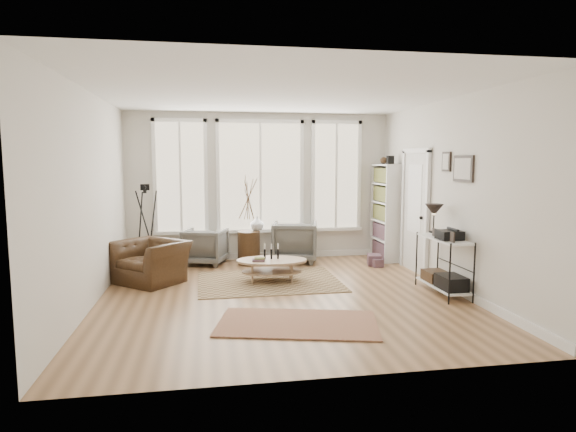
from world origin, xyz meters
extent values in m
plane|color=#9C724B|center=(0.00, 0.00, 0.00)|extent=(5.50, 5.50, 0.00)
plane|color=white|center=(0.00, 0.00, 2.90)|extent=(5.50, 5.50, 0.00)
cube|color=silver|center=(0.00, 2.75, 1.45)|extent=(5.20, 0.04, 2.90)
cube|color=silver|center=(0.00, -2.75, 1.45)|extent=(5.20, 0.04, 2.90)
cube|color=silver|center=(-2.60, 0.00, 1.45)|extent=(0.04, 5.50, 2.90)
cube|color=silver|center=(2.60, 0.00, 1.45)|extent=(0.04, 5.50, 2.90)
cube|color=white|center=(0.00, 2.74, 0.06)|extent=(5.10, 0.04, 0.12)
cube|color=white|center=(2.58, 0.00, 0.06)|extent=(0.03, 5.40, 0.12)
cube|color=#D3BF8C|center=(0.00, 2.73, 1.65)|extent=(1.60, 0.03, 2.10)
cube|color=#D3BF8C|center=(-1.55, 2.73, 1.65)|extent=(0.90, 0.03, 2.10)
cube|color=#D3BF8C|center=(1.55, 2.73, 1.65)|extent=(0.90, 0.03, 2.10)
cube|color=white|center=(0.00, 2.71, 1.65)|extent=(1.74, 0.06, 2.24)
cube|color=white|center=(-1.55, 2.71, 1.65)|extent=(1.04, 0.06, 2.24)
cube|color=white|center=(1.55, 2.71, 1.65)|extent=(1.04, 0.06, 2.24)
cube|color=white|center=(0.00, 2.69, 0.57)|extent=(4.10, 0.12, 0.06)
cube|color=silver|center=(2.58, 1.15, 1.05)|extent=(0.04, 0.88, 2.10)
cube|color=white|center=(2.56, 1.15, 1.30)|extent=(0.01, 0.55, 1.20)
cube|color=white|center=(2.56, 0.66, 1.05)|extent=(0.06, 0.08, 2.18)
cube|color=white|center=(2.56, 1.64, 1.05)|extent=(0.06, 0.08, 2.18)
cube|color=white|center=(2.56, 1.15, 2.14)|extent=(0.06, 1.06, 0.08)
sphere|color=black|center=(2.53, 0.82, 1.00)|extent=(0.06, 0.06, 0.06)
cube|color=white|center=(2.43, 1.81, 0.95)|extent=(0.30, 0.03, 1.90)
cube|color=white|center=(2.43, 2.63, 0.95)|extent=(0.30, 0.03, 1.90)
cube|color=white|center=(2.58, 2.23, 0.95)|extent=(0.02, 0.85, 1.90)
cube|color=white|center=(2.43, 2.23, 0.95)|extent=(0.30, 0.81, 1.90)
cube|color=brown|center=(2.43, 2.23, 0.95)|extent=(0.24, 0.75, 1.76)
cube|color=black|center=(2.43, 2.02, 1.98)|extent=(0.12, 0.10, 0.16)
sphere|color=#392413|center=(2.43, 2.38, 1.97)|extent=(0.14, 0.14, 0.14)
cube|color=white|center=(2.38, -0.30, 0.12)|extent=(0.37, 1.07, 0.03)
cube|color=white|center=(2.38, -0.30, 0.82)|extent=(0.37, 1.07, 0.02)
cylinder|color=black|center=(2.20, -0.83, 0.42)|extent=(0.02, 0.02, 0.85)
cylinder|color=black|center=(2.56, -0.83, 0.42)|extent=(0.02, 0.02, 0.85)
cylinder|color=black|center=(2.20, 0.23, 0.42)|extent=(0.02, 0.02, 0.85)
cylinder|color=black|center=(2.56, 0.23, 0.42)|extent=(0.02, 0.02, 0.85)
cylinder|color=black|center=(2.38, 0.05, 0.88)|extent=(0.14, 0.14, 0.02)
cylinder|color=black|center=(2.38, 0.05, 1.01)|extent=(0.02, 0.02, 0.30)
cone|color=black|center=(2.38, 0.05, 1.21)|extent=(0.28, 0.28, 0.18)
cube|color=black|center=(2.38, -0.45, 0.91)|extent=(0.32, 0.30, 0.13)
cube|color=black|center=(2.38, -0.55, 0.23)|extent=(0.32, 0.45, 0.20)
cube|color=#392413|center=(2.38, -0.08, 0.21)|extent=(0.32, 0.40, 0.16)
cube|color=black|center=(2.28, -0.72, 0.91)|extent=(0.02, 0.10, 0.14)
cube|color=black|center=(2.28, -0.18, 0.91)|extent=(0.02, 0.10, 0.12)
cube|color=black|center=(2.58, -0.40, 1.85)|extent=(0.03, 0.52, 0.38)
cube|color=silver|center=(2.56, -0.40, 1.85)|extent=(0.01, 0.44, 0.30)
cube|color=black|center=(2.58, 0.10, 1.95)|extent=(0.03, 0.24, 0.30)
cube|color=silver|center=(2.56, 0.10, 1.95)|extent=(0.01, 0.18, 0.24)
cube|color=brown|center=(-0.08, 0.82, 0.01)|extent=(2.30, 1.74, 0.01)
cube|color=brown|center=(0.00, -1.27, 0.01)|extent=(2.11, 1.49, 0.01)
ellipsoid|color=tan|center=(-0.03, 0.84, 0.16)|extent=(1.04, 0.71, 0.03)
ellipsoid|color=tan|center=(-0.03, 0.84, 0.34)|extent=(1.21, 0.84, 0.04)
cylinder|color=tan|center=(-0.35, 0.66, 0.16)|extent=(0.03, 0.03, 0.33)
cylinder|color=tan|center=(0.29, 0.66, 0.16)|extent=(0.03, 0.03, 0.33)
cylinder|color=tan|center=(-0.35, 1.02, 0.16)|extent=(0.03, 0.03, 0.33)
cylinder|color=tan|center=(0.29, 1.02, 0.16)|extent=(0.03, 0.03, 0.33)
cylinder|color=black|center=(-0.14, 0.89, 0.44)|extent=(0.03, 0.03, 0.16)
cylinder|color=black|center=(-0.03, 0.89, 0.44)|extent=(0.03, 0.03, 0.16)
cylinder|color=black|center=(0.08, 0.89, 0.44)|extent=(0.03, 0.03, 0.16)
cube|color=#32522D|center=(-0.25, 0.76, 0.39)|extent=(0.20, 0.15, 0.05)
imported|color=#5F5F5A|center=(-1.10, 2.36, 0.34)|extent=(0.93, 0.95, 0.69)
imported|color=#5F5F5A|center=(0.63, 2.34, 0.40)|extent=(1.02, 1.04, 0.79)
cylinder|color=#392413|center=(-0.29, 2.21, 0.32)|extent=(0.42, 0.42, 0.63)
imported|color=silver|center=(-0.11, 2.33, 0.77)|extent=(0.32, 0.32, 0.28)
imported|color=#392413|center=(-1.97, 1.12, 0.34)|extent=(1.38, 1.37, 0.67)
cylinder|color=black|center=(-2.15, 2.11, 1.42)|extent=(0.07, 0.07, 0.07)
cube|color=black|center=(-2.15, 2.11, 1.49)|extent=(0.17, 0.14, 0.11)
cylinder|color=black|center=(-2.15, 2.02, 1.49)|extent=(0.07, 0.09, 0.07)
cube|color=brown|center=(2.05, 1.75, 0.10)|extent=(0.31, 0.36, 0.20)
cube|color=brown|center=(2.05, 1.61, 0.07)|extent=(0.21, 0.25, 0.15)
camera|label=1|loc=(-1.04, -6.80, 1.96)|focal=30.00mm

